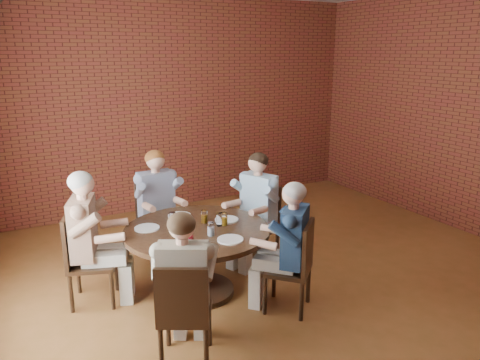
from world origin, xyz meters
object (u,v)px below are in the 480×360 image
chair_c (83,255)px  diner_e (288,248)px  chair_b (156,217)px  diner_d (184,288)px  dining_table (197,248)px  diner_c (91,239)px  diner_b (158,206)px  chair_d (184,311)px  chair_e (296,263)px  chair_a (260,220)px  diner_a (256,209)px  smartphone (233,236)px

chair_c → diner_e: diner_e is taller
chair_b → diner_d: size_ratio=0.72×
dining_table → diner_c: size_ratio=1.09×
dining_table → chair_b: 1.16m
diner_b → chair_d: (-0.52, -2.13, -0.18)m
dining_table → chair_c: size_ratio=1.57×
dining_table → chair_d: size_ratio=1.64×
dining_table → chair_b: size_ratio=1.59×
chair_e → diner_c: bearing=-76.4°
dining_table → diner_c: diner_c is taller
chair_d → chair_a: bearing=-108.5°
diner_a → diner_d: bearing=-69.7°
chair_a → diner_c: 2.05m
chair_b → smartphone: chair_b is taller
diner_a → chair_e: bearing=-32.8°
dining_table → smartphone: smartphone is taller
chair_c → chair_e: size_ratio=1.04×
chair_a → chair_c: size_ratio=0.98×
chair_b → chair_e: size_ratio=1.03×
chair_d → diner_e: diner_e is taller
diner_c → diner_e: (1.69, -1.08, -0.03)m
dining_table → chair_c: (-1.11, 0.40, -0.00)m
chair_e → smartphone: bearing=-81.8°
chair_b → chair_d: bearing=-106.2°
chair_c → diner_c: (0.09, -0.03, 0.18)m
chair_a → diner_a: 0.19m
diner_c → chair_d: diner_c is taller
dining_table → diner_d: (-0.54, -0.98, 0.14)m
chair_c → smartphone: 1.56m
diner_b → diner_c: 1.19m
chair_b → chair_c: (-1.04, -0.77, 0.01)m
diner_d → diner_a: bearing=-108.4°
diner_b → diner_e: (0.73, -1.78, -0.02)m
chair_b → diner_c: diner_c is taller
diner_c → smartphone: size_ratio=9.47×
diner_a → chair_d: size_ratio=1.47×
chair_c → smartphone: bearing=-100.3°
chair_a → diner_e: diner_e is taller
smartphone → chair_c: bearing=125.1°
diner_c → chair_d: 1.50m
diner_a → chair_e: diner_a is taller
diner_a → diner_c: size_ratio=0.98×
chair_c → chair_e: bearing=-102.8°
diner_d → diner_e: size_ratio=1.00×
dining_table → smartphone: bearing=-58.7°
diner_a → diner_d: diner_a is taller
dining_table → diner_a: (0.94, 0.39, 0.16)m
dining_table → chair_e: bearing=-46.7°
chair_a → chair_e: 1.24m
diner_c → diner_e: 2.00m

